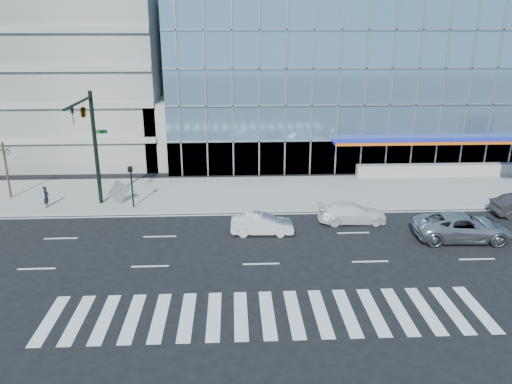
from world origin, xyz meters
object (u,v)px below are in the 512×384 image
(tilted_panel, at_px, (119,192))
(ped_signal_post, at_px, (131,180))
(silver_suv, at_px, (462,227))
(white_sedan, at_px, (262,224))
(street_tree_near, at_px, (3,150))
(traffic_signal, at_px, (87,124))
(pedestrian, at_px, (46,197))
(white_suv, at_px, (352,213))

(tilted_panel, bearing_deg, ped_signal_post, -72.76)
(silver_suv, distance_m, white_sedan, 12.08)
(white_sedan, bearing_deg, street_tree_near, 69.94)
(traffic_signal, bearing_deg, ped_signal_post, 8.52)
(ped_signal_post, bearing_deg, white_sedan, -28.57)
(pedestrian, bearing_deg, ped_signal_post, -92.74)
(ped_signal_post, bearing_deg, pedestrian, 176.53)
(silver_suv, height_order, pedestrian, pedestrian)
(white_suv, bearing_deg, pedestrian, 80.27)
(street_tree_near, distance_m, white_sedan, 19.97)
(traffic_signal, height_order, street_tree_near, traffic_signal)
(silver_suv, distance_m, tilted_panel, 23.00)
(traffic_signal, bearing_deg, street_tree_near, 157.29)
(street_tree_near, height_order, pedestrian, street_tree_near)
(white_suv, distance_m, tilted_panel, 16.40)
(white_sedan, bearing_deg, silver_suv, -94.91)
(traffic_signal, distance_m, tilted_panel, 5.40)
(white_sedan, xyz_separation_m, tilted_panel, (-9.92, 5.55, 0.43))
(white_sedan, bearing_deg, ped_signal_post, 63.25)
(traffic_signal, relative_size, silver_suv, 1.38)
(street_tree_near, distance_m, tilted_panel, 8.99)
(traffic_signal, height_order, ped_signal_post, traffic_signal)
(pedestrian, bearing_deg, white_sedan, -108.39)
(street_tree_near, bearing_deg, white_sedan, -21.88)
(ped_signal_post, bearing_deg, traffic_signal, -171.48)
(traffic_signal, relative_size, white_sedan, 2.07)
(traffic_signal, distance_m, silver_suv, 24.61)
(ped_signal_post, distance_m, pedestrian, 6.22)
(traffic_signal, height_order, pedestrian, traffic_signal)
(street_tree_near, xyz_separation_m, pedestrian, (3.42, -2.19, -2.87))
(white_suv, relative_size, white_sedan, 1.16)
(silver_suv, xyz_separation_m, pedestrian, (-26.89, 6.58, 0.11))
(tilted_panel, bearing_deg, white_suv, -52.41)
(white_sedan, xyz_separation_m, pedestrian, (-14.89, 5.16, 0.27))
(ped_signal_post, height_order, white_sedan, ped_signal_post)
(white_suv, bearing_deg, ped_signal_post, 77.80)
(silver_suv, xyz_separation_m, tilted_panel, (-21.92, 6.97, 0.26))
(ped_signal_post, xyz_separation_m, silver_suv, (20.80, -6.21, -1.34))
(silver_suv, relative_size, pedestrian, 3.81)
(ped_signal_post, height_order, pedestrian, ped_signal_post)
(tilted_panel, bearing_deg, white_sedan, -67.79)
(white_sedan, bearing_deg, white_suv, -73.02)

